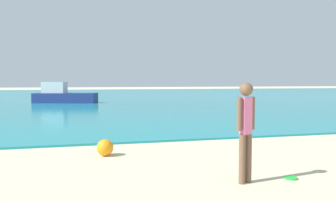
% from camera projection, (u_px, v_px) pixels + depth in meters
% --- Properties ---
extents(water, '(160.00, 60.00, 0.06)m').
position_uv_depth(water, '(100.00, 96.00, 38.16)').
color(water, teal).
rests_on(water, ground).
extents(person_standing, '(0.37, 0.22, 1.67)m').
position_uv_depth(person_standing, '(246.00, 126.00, 5.47)').
color(person_standing, brown).
rests_on(person_standing, ground).
extents(frisbee, '(0.23, 0.23, 0.03)m').
position_uv_depth(frisbee, '(291.00, 178.00, 5.76)').
color(frisbee, green).
rests_on(frisbee, ground).
extents(boat_near, '(4.88, 2.75, 1.58)m').
position_uv_depth(boat_near, '(63.00, 96.00, 25.33)').
color(boat_near, navy).
rests_on(boat_near, water).
extents(beach_ball, '(0.38, 0.38, 0.38)m').
position_uv_depth(beach_ball, '(105.00, 148.00, 7.53)').
color(beach_ball, orange).
rests_on(beach_ball, ground).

